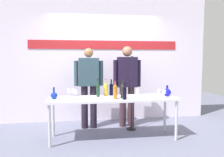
{
  "coord_description": "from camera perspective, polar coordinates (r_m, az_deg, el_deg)",
  "views": [
    {
      "loc": [
        -0.62,
        -3.98,
        1.47
      ],
      "look_at": [
        0.0,
        0.15,
        1.1
      ],
      "focal_mm": 35.85,
      "sensor_mm": 36.0,
      "label": 1
    }
  ],
  "objects": [
    {
      "name": "wine_glass_left_1",
      "position": [
        4.12,
        -9.21,
        -3.39
      ],
      "size": [
        0.07,
        0.07,
        0.14
      ],
      "color": "white",
      "rests_on": "display_table"
    },
    {
      "name": "wine_bottle_3",
      "position": [
        3.89,
        3.22,
        -3.49
      ],
      "size": [
        0.07,
        0.07,
        0.3
      ],
      "color": "black",
      "rests_on": "display_table"
    },
    {
      "name": "wine_glass_right_0",
      "position": [
        4.16,
        6.56,
        -3.2
      ],
      "size": [
        0.06,
        0.06,
        0.16
      ],
      "color": "white",
      "rests_on": "display_table"
    },
    {
      "name": "wine_bottle_4",
      "position": [
        4.18,
        -3.58,
        -2.74
      ],
      "size": [
        0.06,
        0.06,
        0.34
      ],
      "color": "#193B27",
      "rests_on": "display_table"
    },
    {
      "name": "wine_glass_left_2",
      "position": [
        4.25,
        -9.75,
        -3.13
      ],
      "size": [
        0.07,
        0.07,
        0.15
      ],
      "color": "white",
      "rests_on": "display_table"
    },
    {
      "name": "back_wall",
      "position": [
        5.34,
        -1.87,
        5.43
      ],
      "size": [
        4.96,
        0.11,
        3.0
      ],
      "color": "white",
      "rests_on": "ground"
    },
    {
      "name": "ground_plane",
      "position": [
        4.29,
        0.31,
        -14.95
      ],
      "size": [
        10.0,
        10.0,
        0.0
      ],
      "primitive_type": "plane",
      "color": "slate"
    },
    {
      "name": "presenter_right",
      "position": [
        4.82,
        3.86,
        -0.63
      ],
      "size": [
        0.6,
        0.22,
        1.73
      ],
      "color": "#402930",
      "rests_on": "ground"
    },
    {
      "name": "wine_bottle_5",
      "position": [
        4.29,
        -1.6,
        -2.66
      ],
      "size": [
        0.07,
        0.07,
        0.31
      ],
      "color": "gold",
      "rests_on": "display_table"
    },
    {
      "name": "display_table",
      "position": [
        4.1,
        0.31,
        -5.72
      ],
      "size": [
        2.33,
        0.64,
        0.76
      ],
      "color": "white",
      "rests_on": "ground"
    },
    {
      "name": "wine_bottle_2",
      "position": [
        4.04,
        2.72,
        -3.06
      ],
      "size": [
        0.07,
        0.07,
        0.32
      ],
      "color": "#222E21",
      "rests_on": "display_table"
    },
    {
      "name": "microphone_stand",
      "position": [
        4.65,
        4.94,
        -6.82
      ],
      "size": [
        0.2,
        0.2,
        1.53
      ],
      "color": "black",
      "rests_on": "ground"
    },
    {
      "name": "wine_glass_left_0",
      "position": [
        4.26,
        -10.92,
        -3.07
      ],
      "size": [
        0.06,
        0.06,
        0.15
      ],
      "color": "white",
      "rests_on": "display_table"
    },
    {
      "name": "wine_glass_right_1",
      "position": [
        4.14,
        11.95,
        -3.36
      ],
      "size": [
        0.06,
        0.06,
        0.16
      ],
      "color": "white",
      "rests_on": "display_table"
    },
    {
      "name": "decanter_blue_left",
      "position": [
        4.06,
        -14.58,
        -4.18
      ],
      "size": [
        0.12,
        0.12,
        0.21
      ],
      "color": "#13309F",
      "rests_on": "display_table"
    },
    {
      "name": "wine_bottle_0",
      "position": [
        3.95,
        0.82,
        -3.26
      ],
      "size": [
        0.07,
        0.07,
        0.32
      ],
      "color": "orange",
      "rests_on": "display_table"
    },
    {
      "name": "wine_bottle_1",
      "position": [
        4.31,
        -0.2,
        -2.61
      ],
      "size": [
        0.07,
        0.07,
        0.31
      ],
      "color": "black",
      "rests_on": "display_table"
    },
    {
      "name": "decanter_blue_right",
      "position": [
        4.36,
        13.88,
        -3.39
      ],
      "size": [
        0.15,
        0.15,
        0.21
      ],
      "color": "#1819C0",
      "rests_on": "display_table"
    },
    {
      "name": "presenter_left",
      "position": [
        4.71,
        -5.93,
        -1.07
      ],
      "size": [
        0.61,
        0.22,
        1.69
      ],
      "color": "#241A2A",
      "rests_on": "ground"
    },
    {
      "name": "wine_glass_right_2",
      "position": [
        4.16,
        13.21,
        -3.37
      ],
      "size": [
        0.06,
        0.06,
        0.14
      ],
      "color": "white",
      "rests_on": "display_table"
    }
  ]
}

